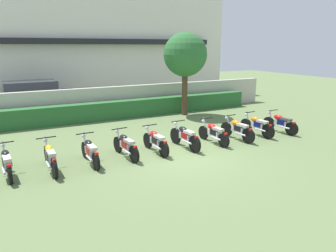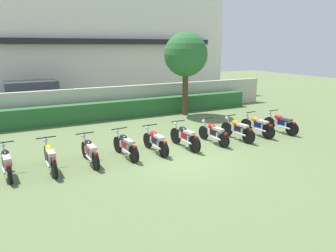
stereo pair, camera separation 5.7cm
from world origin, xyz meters
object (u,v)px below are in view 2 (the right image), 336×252
motorcycle_in_row_2 (90,151)px  motorcycle_in_row_8 (257,125)px  parked_car (35,98)px  motorcycle_in_row_6 (214,133)px  motorcycle_in_row_0 (7,162)px  motorcycle_in_row_1 (50,157)px  motorcycle_in_row_7 (238,129)px  motorcycle_in_row_3 (125,145)px  motorcycle_in_row_4 (155,141)px  motorcycle_in_row_5 (185,136)px  tree_near_inspector (186,55)px  motorcycle_in_row_9 (281,123)px

motorcycle_in_row_2 → motorcycle_in_row_8: size_ratio=0.99×
parked_car → motorcycle_in_row_2: 9.13m
motorcycle_in_row_2 → motorcycle_in_row_6: 4.88m
motorcycle_in_row_0 → motorcycle_in_row_1: (1.20, -0.14, 0.01)m
motorcycle_in_row_6 → motorcycle_in_row_7: motorcycle_in_row_7 is taller
parked_car → motorcycle_in_row_0: (-1.51, -8.99, -0.50)m
motorcycle_in_row_0 → motorcycle_in_row_3: size_ratio=0.98×
motorcycle_in_row_4 → parked_car: bearing=15.9°
motorcycle_in_row_2 → motorcycle_in_row_5: size_ratio=0.97×
motorcycle_in_row_1 → motorcycle_in_row_3: motorcycle_in_row_1 is taller
motorcycle_in_row_4 → motorcycle_in_row_7: bearing=-95.5°
parked_car → motorcycle_in_row_1: bearing=-94.3°
tree_near_inspector → motorcycle_in_row_1: 9.74m
motorcycle_in_row_3 → motorcycle_in_row_5: bearing=-98.3°
motorcycle_in_row_3 → motorcycle_in_row_7: (4.79, -0.11, 0.01)m
parked_car → motorcycle_in_row_8: size_ratio=2.47×
motorcycle_in_row_4 → motorcycle_in_row_9: motorcycle_in_row_9 is taller
parked_car → tree_near_inspector: tree_near_inspector is taller
tree_near_inspector → motorcycle_in_row_3: tree_near_inspector is taller
motorcycle_in_row_1 → motorcycle_in_row_7: 7.27m
tree_near_inspector → motorcycle_in_row_8: bearing=-82.4°
motorcycle_in_row_0 → motorcycle_in_row_8: motorcycle_in_row_8 is taller
motorcycle_in_row_8 → motorcycle_in_row_2: bearing=84.4°
motorcycle_in_row_5 → motorcycle_in_row_4: bearing=83.6°
motorcycle_in_row_4 → motorcycle_in_row_8: size_ratio=0.97×
tree_near_inspector → motorcycle_in_row_2: (-6.53, -5.10, -2.84)m
motorcycle_in_row_5 → motorcycle_in_row_7: size_ratio=1.02×
parked_car → motorcycle_in_row_5: bearing=-66.1°
motorcycle_in_row_1 → motorcycle_in_row_0: bearing=80.8°
parked_car → motorcycle_in_row_7: bearing=-55.1°
tree_near_inspector → motorcycle_in_row_5: 6.55m
parked_car → motorcycle_in_row_1: size_ratio=2.37×
parked_car → motorcycle_in_row_3: 9.30m
motorcycle_in_row_8 → motorcycle_in_row_9: bearing=-101.4°
parked_car → motorcycle_in_row_8: 12.15m
motorcycle_in_row_9 → tree_near_inspector: bearing=13.4°
motorcycle_in_row_0 → motorcycle_in_row_9: size_ratio=0.99×
motorcycle_in_row_1 → motorcycle_in_row_7: bearing=-92.8°
motorcycle_in_row_6 → motorcycle_in_row_9: motorcycle_in_row_9 is taller
motorcycle_in_row_1 → motorcycle_in_row_8: 8.43m
motorcycle_in_row_6 → motorcycle_in_row_8: motorcycle_in_row_8 is taller
motorcycle_in_row_7 → motorcycle_in_row_8: motorcycle_in_row_8 is taller
tree_near_inspector → motorcycle_in_row_7: tree_near_inspector is taller
motorcycle_in_row_2 → motorcycle_in_row_3: motorcycle_in_row_3 is taller
motorcycle_in_row_0 → motorcycle_in_row_2: size_ratio=0.97×
tree_near_inspector → motorcycle_in_row_8: size_ratio=2.43×
parked_car → motorcycle_in_row_6: (5.80, -9.10, -0.50)m
motorcycle_in_row_5 → motorcycle_in_row_6: bearing=-95.1°
motorcycle_in_row_9 → motorcycle_in_row_2: bearing=82.5°
motorcycle_in_row_0 → motorcycle_in_row_5: size_ratio=0.94×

